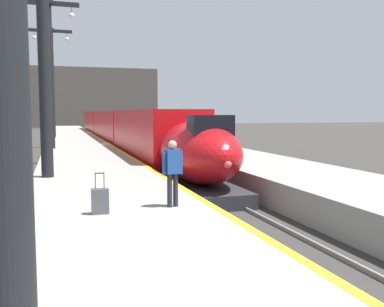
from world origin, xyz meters
TOP-DOWN VIEW (x-y plane):
  - platform_left at (-4.05, 24.75)m, footprint 4.80×110.00m
  - platform_right at (4.05, 24.75)m, footprint 4.80×110.00m
  - platform_left_safety_stripe at (-1.77, 24.75)m, footprint 0.20×107.80m
  - rail_main_left at (-0.75, 27.50)m, footprint 0.08×110.00m
  - rail_main_right at (0.75, 27.50)m, footprint 0.08×110.00m
  - highspeed_train_main at (0.00, 38.13)m, footprint 2.92×56.59m
  - station_column_mid at (-5.90, 13.80)m, footprint 4.00×0.68m
  - station_column_far at (-5.90, 27.44)m, footprint 4.00×0.68m
  - station_column_distant at (-5.90, 41.58)m, footprint 4.00×0.68m
  - passenger_near_edge at (-2.75, 7.47)m, footprint 0.56×0.30m
  - rolling_suitcase at (-4.59, 7.22)m, footprint 0.40×0.22m
  - terminus_back_wall at (0.00, 102.00)m, footprint 36.00×2.00m

SIDE VIEW (x-z plane):
  - rail_main_left at x=-0.75m, z-range 0.00..0.12m
  - rail_main_right at x=0.75m, z-range 0.00..0.12m
  - platform_left at x=-4.05m, z-range 0.00..1.05m
  - platform_right at x=4.05m, z-range 0.00..1.05m
  - platform_left_safety_stripe at x=-1.77m, z-range 1.05..1.06m
  - rolling_suitcase at x=-4.59m, z-range 0.86..1.85m
  - highspeed_train_main at x=0.00m, z-range 0.16..3.76m
  - passenger_near_edge at x=-2.75m, z-range 1.19..2.88m
  - station_column_far at x=-5.90m, z-range 2.00..11.75m
  - terminus_back_wall at x=0.00m, z-range 0.00..14.00m
  - station_column_mid at x=-5.90m, z-range 2.01..12.24m
  - station_column_distant at x=-5.90m, z-range 2.02..12.50m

